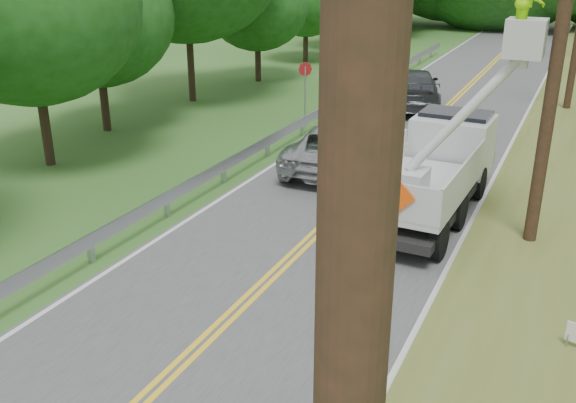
% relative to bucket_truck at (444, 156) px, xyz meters
% --- Properties ---
extents(road, '(7.20, 96.00, 0.03)m').
position_rel_bucket_truck_xyz_m(road, '(-2.43, 3.10, -1.50)').
color(road, '#48484A').
rests_on(road, ground).
extents(guardrail, '(0.18, 48.00, 0.77)m').
position_rel_bucket_truck_xyz_m(guardrail, '(-6.45, 4.01, -0.95)').
color(guardrail, '#A1A3AA').
rests_on(guardrail, ground).
extents(bucket_truck, '(3.73, 6.75, 6.57)m').
position_rel_bucket_truck_xyz_m(bucket_truck, '(0.00, 0.00, 0.00)').
color(bucket_truck, black).
rests_on(bucket_truck, road).
extents(suv_silver, '(2.93, 5.65, 1.52)m').
position_rel_bucket_truck_xyz_m(suv_silver, '(-3.84, 1.98, -0.73)').
color(suv_silver, '#A8ABAE').
rests_on(suv_silver, road).
extents(suv_darkgrey, '(3.98, 6.31, 1.70)m').
position_rel_bucket_truck_xyz_m(suv_darkgrey, '(-3.99, 11.65, -0.63)').
color(suv_darkgrey, '#383C41').
rests_on(suv_darkgrey, road).
extents(stop_sign_permanent, '(0.45, 0.38, 2.64)m').
position_rel_bucket_truck_xyz_m(stop_sign_permanent, '(-6.92, 6.20, 0.26)').
color(stop_sign_permanent, '#A1A3AA').
rests_on(stop_sign_permanent, ground).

